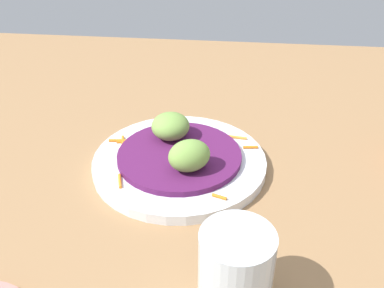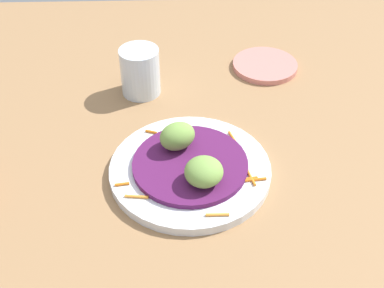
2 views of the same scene
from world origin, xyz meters
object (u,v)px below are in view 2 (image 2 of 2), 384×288
at_px(guac_scoop_center, 177,134).
at_px(water_glass, 140,72).
at_px(side_plate_small, 265,65).
at_px(guac_scoop_left, 204,172).
at_px(main_plate, 190,170).

height_order(guac_scoop_center, water_glass, water_glass).
relative_size(side_plate_small, water_glass, 1.45).
height_order(guac_scoop_left, guac_scoop_center, guac_scoop_center).
bearing_deg(guac_scoop_left, main_plate, 24.16).
height_order(main_plate, guac_scoop_left, guac_scoop_left).
bearing_deg(water_glass, side_plate_small, -72.89).
bearing_deg(guac_scoop_center, main_plate, -155.84).
distance_m(guac_scoop_left, water_glass, 0.27).
relative_size(guac_scoop_left, guac_scoop_center, 0.99).
xyz_separation_m(guac_scoop_left, water_glass, (0.25, 0.10, 0.00)).
height_order(side_plate_small, water_glass, water_glass).
distance_m(guac_scoop_center, side_plate_small, 0.30).
relative_size(guac_scoop_left, water_glass, 0.64).
height_order(main_plate, guac_scoop_center, guac_scoop_center).
height_order(guac_scoop_left, water_glass, water_glass).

